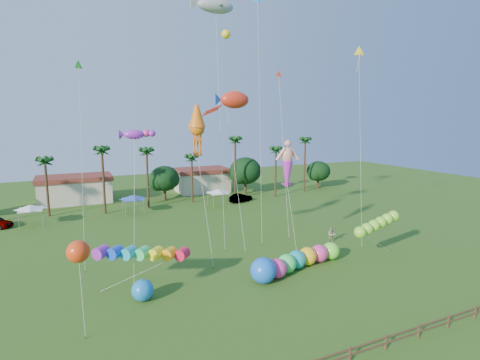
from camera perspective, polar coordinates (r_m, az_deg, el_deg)
name	(u,v)px	position (r m, az deg, el deg)	size (l,w,h in m)	color
ground	(295,316)	(30.54, 8.45, -19.80)	(160.00, 160.00, 0.00)	#285116
tree_line	(179,177)	(69.47, -9.21, 0.46)	(69.46, 8.91, 11.00)	#3A2819
buildings_row	(137,187)	(74.21, -15.38, -0.98)	(35.00, 7.00, 4.00)	beige
tent_row	(133,198)	(60.36, -15.93, -2.59)	(31.00, 4.00, 0.60)	white
fence	(350,353)	(26.17, 16.39, -23.93)	(36.12, 0.12, 1.00)	brown
car_b	(241,198)	(67.50, 0.08, -2.73)	(1.58, 4.54, 1.50)	#4C4C54
spectator_b	(331,235)	(47.16, 13.75, -8.10)	(0.90, 0.70, 1.84)	#9F9685
caterpillar_inflatable	(294,261)	(37.89, 8.24, -12.16)	(11.69, 4.47, 2.39)	#DB398C
blue_ball	(143,290)	(32.98, -14.63, -15.94)	(1.81, 1.81, 1.81)	blue
rainbow_tube	(160,257)	(33.67, -12.04, -11.45)	(8.57, 5.25, 3.53)	#E51941
green_worm	(360,232)	(40.53, 17.83, -7.58)	(9.10, 2.04, 4.08)	#85E132
orange_ball_kite	(78,252)	(28.54, -23.43, -9.99)	(2.07, 2.48, 6.53)	red
merman_kite	(287,167)	(42.37, 7.22, 1.98)	(2.48, 5.40, 12.02)	#E99084
fish_kite	(235,100)	(44.51, -0.79, 12.10)	(5.52, 6.48, 18.09)	red
shark_kite	(216,6)	(47.44, -3.73, 24.94)	(6.00, 6.45, 28.66)	#939BA1
squid_kite	(197,128)	(39.61, -6.56, 7.81)	(2.37, 5.55, 16.38)	orange
lobster_kite	(134,134)	(35.76, -15.79, 6.69)	(3.57, 5.02, 14.03)	purple
delta_kite_red	(279,79)	(50.23, 5.95, 15.07)	(1.62, 5.13, 21.00)	red
delta_kite_yellow	(359,55)	(47.70, 17.69, 17.73)	(2.00, 3.93, 23.15)	yellow
delta_kite_green	(79,70)	(41.45, -23.36, 15.07)	(1.37, 3.95, 20.54)	#3DE135
delta_kite_blue	(258,4)	(47.61, 2.70, 25.20)	(1.49, 3.53, 29.07)	#1A90ED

